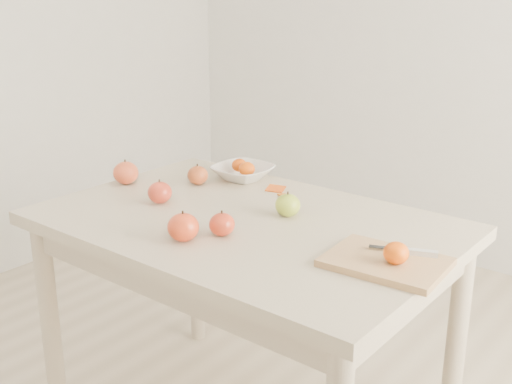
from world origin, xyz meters
The scene contains 15 objects.
table centered at (0.00, 0.00, 0.65)m, with size 1.20×0.80×0.75m.
cutting_board centered at (0.48, -0.04, 0.76)m, with size 0.28×0.21×0.02m, color tan.
board_tangerine centered at (0.51, -0.05, 0.80)m, with size 0.06×0.06×0.05m, color #E64208.
fruit_bowl centered at (-0.26, 0.30, 0.77)m, with size 0.20×0.20×0.05m, color white.
bowl_tangerine_near centered at (-0.29, 0.31, 0.80)m, with size 0.05×0.05×0.05m, color #C94D07.
bowl_tangerine_far centered at (-0.23, 0.29, 0.80)m, with size 0.06×0.06×0.05m, color #E85E08.
orange_peel_a centered at (-0.09, 0.27, 0.75)m, with size 0.06×0.04×0.00m, color #C6480D.
orange_peel_b centered at (-0.03, 0.23, 0.75)m, with size 0.04×0.04×0.00m, color #C9600E.
paring_knife centered at (0.52, 0.03, 0.78)m, with size 0.17×0.07×0.01m.
apple_green centered at (0.08, 0.10, 0.78)m, with size 0.08×0.08×0.07m, color olive.
apple_red_b centered at (-0.30, -0.06, 0.78)m, with size 0.08×0.08×0.07m, color maroon.
apple_red_d centered at (-0.54, 0.01, 0.79)m, with size 0.09×0.09×0.08m, color #A51820.
apple_red_a centered at (-0.34, 0.16, 0.78)m, with size 0.07×0.07×0.06m, color maroon.
apple_red_c centered at (-0.02, -0.23, 0.79)m, with size 0.09×0.09×0.08m, color #A4080D.
apple_red_e centered at (0.03, -0.14, 0.78)m, with size 0.07×0.07×0.06m, color maroon.
Camera 1 is at (1.12, -1.36, 1.41)m, focal length 45.00 mm.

